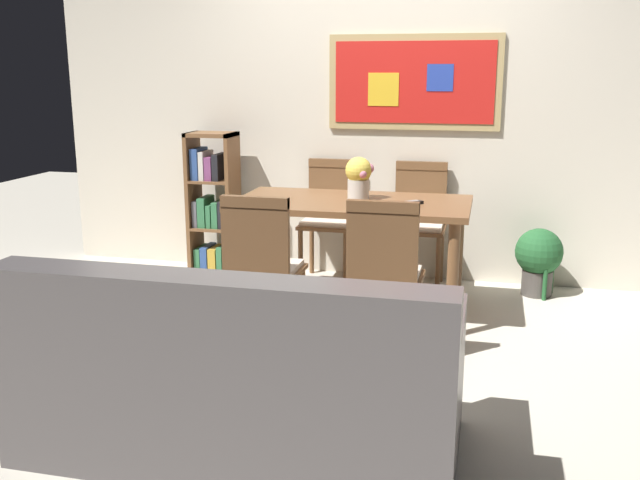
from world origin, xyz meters
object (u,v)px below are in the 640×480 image
(dining_chair_near_right, at_px, (384,265))
(potted_ivy, at_px, (539,258))
(flower_vase, at_px, (359,176))
(dining_chair_far_right, at_px, (419,214))
(dining_chair_near_left, at_px, (262,259))
(bookshelf, at_px, (213,210))
(leather_couch, at_px, (238,382))
(tv_remote, at_px, (411,203))
(dining_table, at_px, (352,216))
(dining_chair_far_left, at_px, (330,210))

(dining_chair_near_right, height_order, potted_ivy, dining_chair_near_right)
(dining_chair_near_right, bearing_deg, flower_vase, 110.17)
(dining_chair_near_right, relative_size, dining_chair_far_right, 1.00)
(dining_chair_near_right, distance_m, dining_chair_near_left, 0.69)
(dining_chair_near_right, bearing_deg, bookshelf, 137.96)
(dining_chair_near_left, height_order, leather_couch, dining_chair_near_left)
(dining_chair_near_left, height_order, potted_ivy, dining_chair_near_left)
(bookshelf, relative_size, potted_ivy, 2.05)
(dining_chair_near_right, bearing_deg, dining_chair_near_left, -177.84)
(dining_chair_far_right, distance_m, tv_remote, 0.83)
(dining_chair_near_right, distance_m, flower_vase, 0.92)
(dining_chair_near_right, relative_size, bookshelf, 0.82)
(dining_chair_near_left, bearing_deg, flower_vase, 64.09)
(dining_chair_far_right, xyz_separation_m, tv_remote, (0.03, -0.80, 0.22))
(dining_chair_near_right, height_order, leather_couch, dining_chair_near_right)
(dining_chair_far_right, bearing_deg, dining_chair_near_left, -115.86)
(leather_couch, xyz_separation_m, tv_remote, (0.50, 1.82, 0.45))
(dining_table, height_order, flower_vase, flower_vase)
(dining_chair_near_right, xyz_separation_m, flower_vase, (-0.29, 0.80, 0.36))
(leather_couch, bearing_deg, tv_remote, 74.60)
(dining_table, distance_m, dining_chair_far_right, 0.83)
(potted_ivy, bearing_deg, leather_couch, -117.89)
(bookshelf, height_order, flower_vase, bookshelf)
(dining_table, xyz_separation_m, leather_couch, (-0.11, -1.87, -0.33))
(dining_chair_near_right, relative_size, dining_chair_far_left, 1.00)
(dining_chair_near_right, distance_m, dining_chair_far_right, 1.48)
(dining_chair_near_left, distance_m, bookshelf, 1.67)
(leather_couch, bearing_deg, dining_chair_far_right, 79.71)
(bookshelf, bearing_deg, flower_vase, -25.58)
(dining_table, height_order, dining_chair_far_right, dining_chair_far_right)
(bookshelf, bearing_deg, dining_chair_far_left, 4.81)
(leather_couch, bearing_deg, dining_table, 86.55)
(dining_chair_near_right, xyz_separation_m, bookshelf, (-1.55, 1.40, -0.03))
(dining_chair_near_right, height_order, dining_chair_far_right, same)
(dining_chair_near_right, height_order, dining_chair_near_left, same)
(dining_chair_far_right, distance_m, dining_chair_near_left, 1.68)
(leather_couch, bearing_deg, dining_chair_near_right, 68.94)
(dining_chair_far_right, bearing_deg, bookshelf, -177.07)
(dining_chair_near_right, xyz_separation_m, dining_chair_far_left, (-0.63, 1.48, 0.00))
(dining_chair_near_left, xyz_separation_m, dining_chair_far_left, (0.06, 1.50, 0.00))
(dining_chair_near_left, height_order, dining_chair_far_left, same)
(dining_table, distance_m, leather_couch, 1.90)
(dining_table, bearing_deg, dining_chair_near_right, -66.30)
(dining_chair_near_right, relative_size, leather_couch, 0.51)
(leather_couch, bearing_deg, potted_ivy, 62.11)
(dining_chair_far_left, bearing_deg, bookshelf, -175.19)
(dining_chair_near_left, distance_m, tv_remote, 1.06)
(dining_chair_far_right, distance_m, potted_ivy, 0.91)
(dining_chair_near_left, xyz_separation_m, leather_couch, (0.26, -1.11, -0.22))
(dining_chair_far_right, relative_size, dining_chair_near_left, 1.00)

